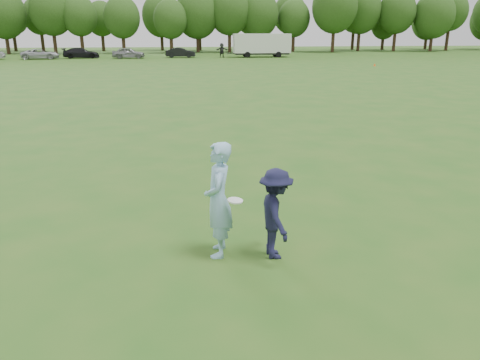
{
  "coord_description": "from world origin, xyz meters",
  "views": [
    {
      "loc": [
        -0.22,
        -8.05,
        3.91
      ],
      "look_at": [
        0.84,
        0.52,
        1.1
      ],
      "focal_mm": 35.0,
      "sensor_mm": 36.0,
      "label": 1
    }
  ],
  "objects": [
    {
      "name": "ground",
      "position": [
        0.0,
        0.0,
        0.0
      ],
      "size": [
        200.0,
        200.0,
        0.0
      ],
      "primitive_type": "plane",
      "color": "#255618",
      "rests_on": "ground"
    },
    {
      "name": "thrower",
      "position": [
        0.34,
        -0.37,
        1.04
      ],
      "size": [
        0.58,
        0.81,
        2.08
      ],
      "primitive_type": "imported",
      "rotation": [
        0.0,
        0.0,
        -1.68
      ],
      "color": "#90BFDF",
      "rests_on": "ground"
    },
    {
      "name": "defender",
      "position": [
        1.33,
        -0.59,
        0.82
      ],
      "size": [
        0.67,
        1.09,
        1.63
      ],
      "primitive_type": "imported",
      "rotation": [
        0.0,
        0.0,
        1.64
      ],
      "color": "#171733",
      "rests_on": "ground"
    },
    {
      "name": "player_far_d",
      "position": [
        5.58,
        59.54,
        0.98
      ],
      "size": [
        1.91,
        1.01,
        1.97
      ],
      "primitive_type": "imported",
      "rotation": [
        0.0,
        0.0,
        0.24
      ],
      "color": "#262626",
      "rests_on": "ground"
    },
    {
      "name": "car_c",
      "position": [
        -18.65,
        58.79,
        0.67
      ],
      "size": [
        5.02,
        2.66,
        1.34
      ],
      "primitive_type": "imported",
      "rotation": [
        0.0,
        0.0,
        1.66
      ],
      "color": "#AFAFB4",
      "rests_on": "ground"
    },
    {
      "name": "car_d",
      "position": [
        -13.7,
        60.29,
        0.69
      ],
      "size": [
        4.94,
        2.36,
        1.39
      ],
      "primitive_type": "imported",
      "rotation": [
        0.0,
        0.0,
        1.66
      ],
      "color": "black",
      "rests_on": "ground"
    },
    {
      "name": "car_e",
      "position": [
        -7.19,
        58.87,
        0.74
      ],
      "size": [
        4.35,
        1.8,
        1.47
      ],
      "primitive_type": "imported",
      "rotation": [
        0.0,
        0.0,
        1.56
      ],
      "color": "gray",
      "rests_on": "ground"
    },
    {
      "name": "car_f",
      "position": [
        -0.17,
        60.1,
        0.68
      ],
      "size": [
        4.22,
        1.8,
        1.35
      ],
      "primitive_type": "imported",
      "rotation": [
        0.0,
        0.0,
        1.48
      ],
      "color": "black",
      "rests_on": "ground"
    },
    {
      "name": "field_cone",
      "position": [
        20.7,
        41.87,
        0.15
      ],
      "size": [
        0.28,
        0.28,
        0.3
      ],
      "primitive_type": "cone",
      "color": "#F2510C",
      "rests_on": "ground"
    },
    {
      "name": "disc_in_play",
      "position": [
        0.61,
        -0.63,
        1.11
      ],
      "size": [
        0.32,
        0.32,
        0.06
      ],
      "color": "white",
      "rests_on": "ground"
    },
    {
      "name": "cargo_trailer",
      "position": [
        11.28,
        59.9,
        1.78
      ],
      "size": [
        9.0,
        2.75,
        3.2
      ],
      "color": "white",
      "rests_on": "ground"
    },
    {
      "name": "treeline",
      "position": [
        2.81,
        76.9,
        6.26
      ],
      "size": [
        130.35,
        18.39,
        11.74
      ],
      "color": "#332114",
      "rests_on": "ground"
    }
  ]
}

